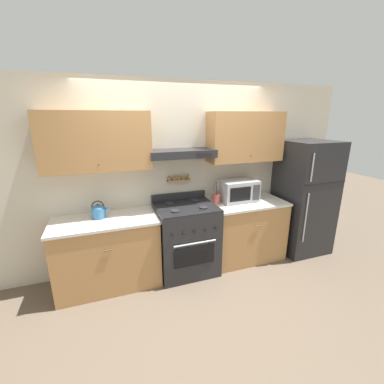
# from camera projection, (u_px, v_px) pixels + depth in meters

# --- Properties ---
(ground_plane) EXTENTS (16.00, 16.00, 0.00)m
(ground_plane) POSITION_uv_depth(u_px,v_px,m) (193.00, 281.00, 3.38)
(ground_plane) COLOR brown
(wall_back) EXTENTS (5.20, 0.46, 2.55)m
(wall_back) POSITION_uv_depth(u_px,v_px,m) (176.00, 164.00, 3.51)
(wall_back) COLOR beige
(wall_back) RESTS_ON ground_plane
(counter_left) EXTENTS (1.25, 0.65, 0.90)m
(counter_left) POSITION_uv_depth(u_px,v_px,m) (108.00, 252.00, 3.22)
(counter_left) COLOR #AD7A47
(counter_left) RESTS_ON ground_plane
(counter_right) EXTENTS (1.11, 0.65, 0.90)m
(counter_right) POSITION_uv_depth(u_px,v_px,m) (245.00, 230.00, 3.86)
(counter_right) COLOR #AD7A47
(counter_right) RESTS_ON ground_plane
(stove_range) EXTENTS (0.79, 0.71, 1.05)m
(stove_range) POSITION_uv_depth(u_px,v_px,m) (186.00, 238.00, 3.51)
(stove_range) COLOR #232326
(stove_range) RESTS_ON ground_plane
(refrigerator) EXTENTS (0.74, 0.74, 1.74)m
(refrigerator) POSITION_uv_depth(u_px,v_px,m) (304.00, 197.00, 4.01)
(refrigerator) COLOR #232326
(refrigerator) RESTS_ON ground_plane
(tea_kettle) EXTENTS (0.21, 0.17, 0.22)m
(tea_kettle) POSITION_uv_depth(u_px,v_px,m) (98.00, 211.00, 3.11)
(tea_kettle) COLOR teal
(tea_kettle) RESTS_ON counter_left
(microwave) EXTENTS (0.53, 0.37, 0.31)m
(microwave) POSITION_uv_depth(u_px,v_px,m) (238.00, 190.00, 3.73)
(microwave) COLOR #ADAFB5
(microwave) RESTS_ON counter_right
(utensil_crock) EXTENTS (0.11, 0.11, 0.30)m
(utensil_crock) POSITION_uv_depth(u_px,v_px,m) (216.00, 198.00, 3.62)
(utensil_crock) COLOR #B24C42
(utensil_crock) RESTS_ON counter_right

